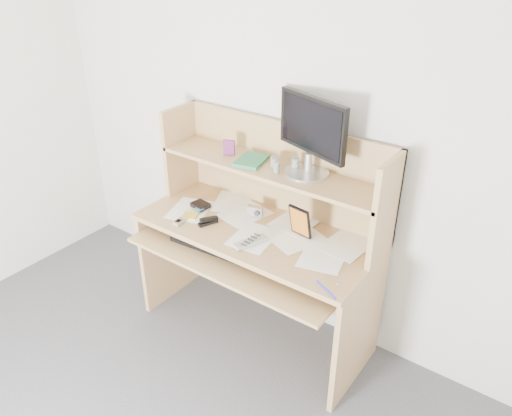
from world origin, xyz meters
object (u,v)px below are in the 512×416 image
Objects in this scene: desk at (263,231)px; tv_remote at (251,242)px; monitor at (311,134)px; game_case at (300,222)px; keyboard at (212,243)px.

desk is 0.25m from tv_remote.
monitor is (0.14, 0.35, 0.54)m from tv_remote.
game_case is 0.48m from monitor.
game_case is at bearing 71.89° from tv_remote.
game_case is (0.17, 0.22, 0.08)m from tv_remote.
monitor is (0.21, 0.12, 0.61)m from desk.
desk reaches higher than tv_remote.
desk reaches higher than game_case.
monitor is at bearing 89.14° from tv_remote.
desk is 2.99× the size of monitor.
tv_remote is (0.26, 0.02, 0.10)m from keyboard.
monitor is (-0.04, 0.13, 0.46)m from game_case.
desk is 0.29m from game_case.
desk is 7.15× the size of tv_remote.
desk is 2.86× the size of keyboard.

